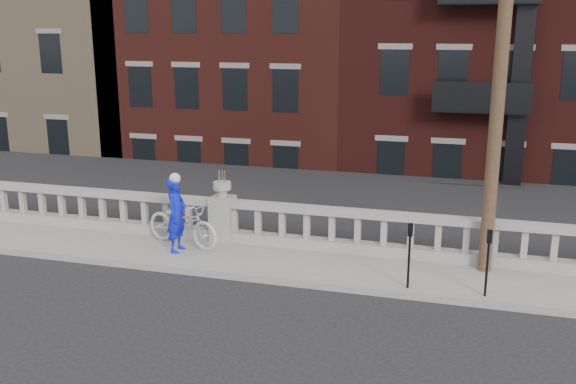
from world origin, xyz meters
name	(u,v)px	position (x,y,z in m)	size (l,w,h in m)	color
ground	(148,311)	(0.00, 0.00, 0.00)	(120.00, 120.00, 0.00)	black
sidewalk	(209,255)	(0.00, 3.00, 0.07)	(32.00, 2.20, 0.15)	gray
balustrade	(223,221)	(0.00, 3.95, 0.64)	(28.00, 0.34, 1.03)	gray
planter_pedestal	(223,213)	(0.00, 3.95, 0.83)	(0.55, 0.55, 1.76)	gray
lower_level	(369,79)	(0.56, 23.04, 2.63)	(80.00, 44.00, 20.80)	#605E59
utility_pole	(504,29)	(6.20, 3.60, 5.24)	(1.60, 0.28, 10.00)	#422D1E
parking_meter_b	(409,248)	(4.70, 2.15, 1.00)	(0.10, 0.09, 1.36)	black
parking_meter_c	(488,255)	(6.20, 2.15, 1.00)	(0.10, 0.09, 1.36)	black
bicycle	(183,223)	(-0.79, 3.33, 0.71)	(0.74, 2.11, 1.11)	silver
cyclist	(177,215)	(-0.73, 2.90, 1.04)	(0.65, 0.42, 1.77)	#0D17CF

